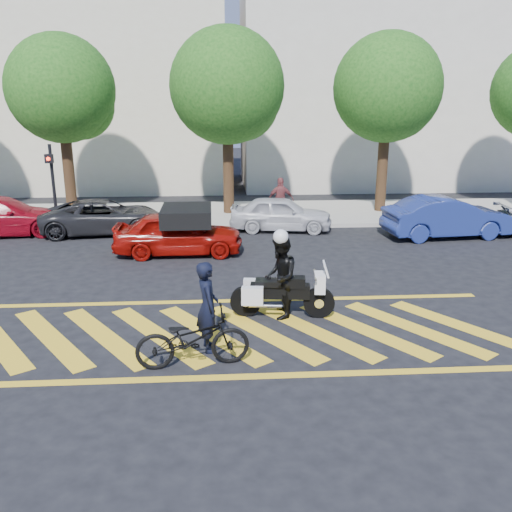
{
  "coord_description": "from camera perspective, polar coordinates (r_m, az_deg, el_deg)",
  "views": [
    {
      "loc": [
        -0.33,
        -10.58,
        4.78
      ],
      "look_at": [
        0.51,
        2.21,
        1.05
      ],
      "focal_mm": 38.0,
      "sensor_mm": 36.0,
      "label": 1
    }
  ],
  "objects": [
    {
      "name": "tree_center",
      "position": [
        22.65,
        -2.71,
        17.02
      ],
      "size": [
        4.6,
        4.6,
        7.56
      ],
      "color": "black",
      "rests_on": "ground"
    },
    {
      "name": "police_motorcycle",
      "position": [
        12.25,
        2.62,
        -3.9
      ],
      "size": [
        2.37,
        0.82,
        1.04
      ],
      "rotation": [
        0.0,
        0.0,
        -0.12
      ],
      "color": "black",
      "rests_on": "ground"
    },
    {
      "name": "parked_mid_left",
      "position": [
        20.66,
        -15.7,
        4.02
      ],
      "size": [
        4.68,
        2.55,
        1.25
      ],
      "primitive_type": "imported",
      "rotation": [
        0.0,
        0.0,
        1.68
      ],
      "color": "black",
      "rests_on": "ground"
    },
    {
      "name": "pedestrian_right",
      "position": [
        21.11,
        2.61,
        5.93
      ],
      "size": [
        1.01,
        0.43,
        1.72
      ],
      "primitive_type": "imported",
      "rotation": [
        0.0,
        0.0,
        3.13
      ],
      "color": "brown",
      "rests_on": "sidewalk"
    },
    {
      "name": "parked_left",
      "position": [
        21.71,
        -25.23,
        3.82
      ],
      "size": [
        4.96,
        2.51,
        1.38
      ],
      "primitive_type": "imported",
      "rotation": [
        0.0,
        0.0,
        1.7
      ],
      "color": "maroon",
      "rests_on": "ground"
    },
    {
      "name": "parked_mid_right",
      "position": [
        20.33,
        2.63,
        4.48
      ],
      "size": [
        3.96,
        2.0,
        1.29
      ],
      "primitive_type": "imported",
      "rotation": [
        0.0,
        0.0,
        1.44
      ],
      "color": "silver",
      "rests_on": "ground"
    },
    {
      "name": "officer_bike",
      "position": [
        10.58,
        -5.12,
        -5.32
      ],
      "size": [
        0.56,
        0.73,
        1.81
      ],
      "primitive_type": "imported",
      "rotation": [
        0.0,
        0.0,
        1.78
      ],
      "color": "black",
      "rests_on": "ground"
    },
    {
      "name": "building_right",
      "position": [
        32.93,
        13.3,
        17.08
      ],
      "size": [
        16.0,
        8.0,
        11.0
      ],
      "primitive_type": "cube",
      "color": "beige",
      "rests_on": "ground"
    },
    {
      "name": "sidewalk",
      "position": [
        23.06,
        -2.86,
        4.44
      ],
      "size": [
        60.0,
        5.0,
        0.15
      ],
      "primitive_type": "cube",
      "color": "#9E998E",
      "rests_on": "ground"
    },
    {
      "name": "building_left",
      "position": [
        32.5,
        -18.11,
        15.86
      ],
      "size": [
        16.0,
        8.0,
        10.0
      ],
      "primitive_type": "cube",
      "color": "beige",
      "rests_on": "ground"
    },
    {
      "name": "officer_moto",
      "position": [
        12.12,
        2.57,
        -2.25
      ],
      "size": [
        0.82,
        1.0,
        1.88
      ],
      "primitive_type": "imported",
      "rotation": [
        0.0,
        0.0,
        -1.69
      ],
      "color": "black",
      "rests_on": "ground"
    },
    {
      "name": "parked_right",
      "position": [
        20.45,
        19.44,
        3.89
      ],
      "size": [
        4.58,
        1.99,
        1.46
      ],
      "primitive_type": "imported",
      "rotation": [
        0.0,
        0.0,
        1.67
      ],
      "color": "navy",
      "rests_on": "ground"
    },
    {
      "name": "signal_pole",
      "position": [
        21.42,
        -20.64,
        7.53
      ],
      "size": [
        0.28,
        0.43,
        3.2
      ],
      "color": "black",
      "rests_on": "ground"
    },
    {
      "name": "red_convertible",
      "position": [
        17.33,
        -8.19,
        2.4
      ],
      "size": [
        4.06,
        1.67,
        1.38
      ],
      "primitive_type": "imported",
      "rotation": [
        0.0,
        0.0,
        1.58
      ],
      "color": "#8F0B06",
      "rests_on": "ground"
    },
    {
      "name": "tree_right",
      "position": [
        23.69,
        13.91,
        16.43
      ],
      "size": [
        4.4,
        4.4,
        7.41
      ],
      "color": "black",
      "rests_on": "ground"
    },
    {
      "name": "bicycle",
      "position": [
        10.1,
        -6.68,
        -8.64
      ],
      "size": [
        2.17,
        0.99,
        1.1
      ],
      "primitive_type": "imported",
      "rotation": [
        0.0,
        0.0,
        1.7
      ],
      "color": "black",
      "rests_on": "ground"
    },
    {
      "name": "tree_left",
      "position": [
        23.44,
        -19.46,
        15.88
      ],
      "size": [
        4.2,
        4.2,
        7.26
      ],
      "color": "black",
      "rests_on": "ground"
    },
    {
      "name": "ground",
      "position": [
        11.61,
        -1.82,
        -8.08
      ],
      "size": [
        90.0,
        90.0,
        0.0
      ],
      "primitive_type": "plane",
      "color": "black",
      "rests_on": "ground"
    },
    {
      "name": "crosswalk",
      "position": [
        11.61,
        -2.01,
        -8.07
      ],
      "size": [
        12.33,
        4.0,
        0.01
      ],
      "color": "yellow",
      "rests_on": "ground"
    }
  ]
}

